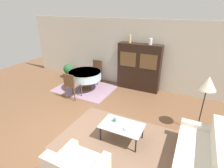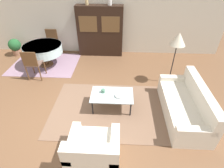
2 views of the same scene
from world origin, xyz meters
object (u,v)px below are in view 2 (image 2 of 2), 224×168
object	(u,v)px
floor_lamp	(178,41)
cup	(103,91)
couch	(186,106)
coffee_table	(112,96)
potted_plant	(15,46)
dining_chair_near	(33,63)
display_cabinet	(100,31)
dining_table	(43,49)
dining_chair_far	(51,41)
vase_short	(110,2)
armchair	(94,151)
bowl	(120,96)
vase_tall	(87,0)

from	to	relation	value
floor_lamp	cup	xyz separation A→B (m)	(-1.93, -1.15, -0.88)
couch	coffee_table	size ratio (longest dim) A/B	1.88
cup	potted_plant	distance (m)	4.60
floor_lamp	dining_chair_near	bearing A→B (deg)	-179.93
display_cabinet	dining_table	distance (m)	2.15
potted_plant	dining_chair_far	bearing A→B (deg)	5.40
coffee_table	dining_table	bearing A→B (deg)	139.88
coffee_table	dining_chair_near	distance (m)	2.77
coffee_table	vase_short	xyz separation A→B (m)	(-0.23, 3.08, 1.56)
couch	floor_lamp	world-z (taller)	floor_lamp
coffee_table	floor_lamp	bearing A→B (deg)	35.79
armchair	potted_plant	distance (m)	5.64
display_cabinet	dining_chair_near	distance (m)	2.66
armchair	dining_chair_near	size ratio (longest dim) A/B	0.97
dining_table	potted_plant	size ratio (longest dim) A/B	1.99
dining_table	bowl	distance (m)	3.43
coffee_table	vase_short	bearing A→B (deg)	94.31
display_cabinet	floor_lamp	xyz separation A→B (m)	(2.31, -1.85, 0.44)
coffee_table	armchair	bearing A→B (deg)	-99.94
dining_chair_near	vase_tall	distance (m)	2.75
bowl	couch	bearing A→B (deg)	-3.73
display_cabinet	bowl	size ratio (longest dim) A/B	8.55
dining_chair_near	bowl	world-z (taller)	dining_chair_near
couch	coffee_table	bearing A→B (deg)	84.59
bowl	vase_short	xyz separation A→B (m)	(-0.42, 3.14, 1.49)
cup	bowl	bearing A→B (deg)	-18.81
coffee_table	vase_tall	size ratio (longest dim) A/B	3.53
armchair	floor_lamp	xyz separation A→B (m)	(1.97, 2.71, 1.06)
armchair	bowl	world-z (taller)	armchair
coffee_table	dining_chair_far	xyz separation A→B (m)	(-2.48, 2.96, 0.18)
display_cabinet	cup	size ratio (longest dim) A/B	19.21
display_cabinet	vase_tall	xyz separation A→B (m)	(-0.42, 0.00, 1.06)
dining_table	vase_short	world-z (taller)	vase_short
display_cabinet	couch	bearing A→B (deg)	-53.88
vase_tall	potted_plant	xyz separation A→B (m)	(-2.90, -0.26, -1.61)
vase_tall	potted_plant	size ratio (longest dim) A/B	0.45
couch	coffee_table	world-z (taller)	couch
display_cabinet	dining_table	bearing A→B (deg)	-152.32
bowl	potted_plant	bearing A→B (deg)	144.88
display_cabinet	dining_table	size ratio (longest dim) A/B	1.41
bowl	coffee_table	bearing A→B (deg)	161.01
coffee_table	dining_chair_near	bearing A→B (deg)	153.72
coffee_table	dining_table	size ratio (longest dim) A/B	0.80
dining_chair_near	cup	distance (m)	2.53
dining_chair_far	vase_tall	xyz separation A→B (m)	(1.46, 0.12, 1.41)
floor_lamp	potted_plant	bearing A→B (deg)	164.21
coffee_table	potted_plant	bearing A→B (deg)	144.23
floor_lamp	bowl	distance (m)	2.19
dining_chair_far	vase_tall	bearing A→B (deg)	-175.24
coffee_table	cup	size ratio (longest dim) A/B	10.88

